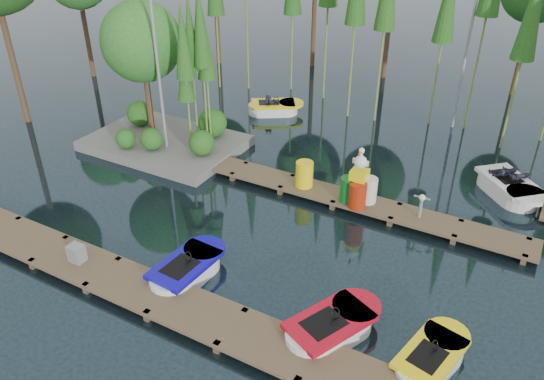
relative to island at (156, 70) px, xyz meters
The scene contains 15 objects.
ground_plane 7.79m from the island, 27.58° to the right, with size 90.00×90.00×0.00m, color #1C2C35.
near_dock 10.44m from the island, 51.04° to the right, with size 18.00×1.50×0.50m.
far_dock 7.91m from the island, ahead, with size 15.00×1.20×0.50m.
island is the anchor object (origin of this frame).
lamp_island 1.56m from the island, 44.71° to the right, with size 0.30×0.30×7.25m.
lamp_rear 12.91m from the island, 36.82° to the left, with size 0.30×0.30×7.25m.
boat_blue 9.48m from the island, 46.82° to the right, with size 1.35×2.72×0.89m.
boat_red 12.85m from the island, 32.01° to the right, with size 2.25×2.99×0.92m.
boat_yellow_near 14.78m from the island, 26.13° to the right, with size 1.58×2.57×0.80m.
boat_yellow_far 6.40m from the island, 64.35° to the left, with size 2.86×2.40×1.32m.
boat_white_far 13.94m from the island, 11.03° to the left, with size 2.96×3.05×1.39m.
utility_cabinet 8.83m from the island, 67.54° to the right, with size 0.43×0.36×0.52m, color gray.
yellow_barrel 7.44m from the island, ahead, with size 0.62×0.62×0.93m, color yellow.
drum_cluster 9.39m from the island, ahead, with size 1.18×1.08×2.03m.
seagull_post 11.40m from the island, ahead, with size 0.53×0.29×0.85m.
Camera 1 is at (7.65, -12.28, 9.82)m, focal length 35.00 mm.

